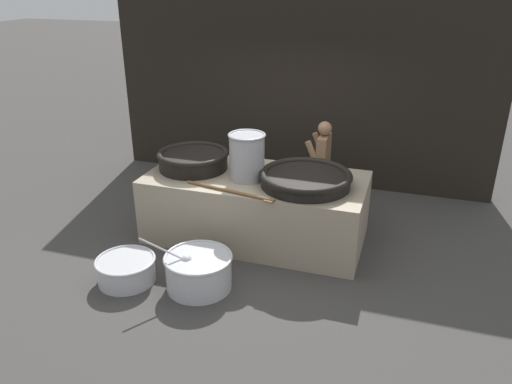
# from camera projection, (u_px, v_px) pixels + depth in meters

# --- Properties ---
(ground_plane) EXTENTS (60.00, 60.00, 0.00)m
(ground_plane) POSITION_uv_depth(u_px,v_px,m) (256.00, 236.00, 7.19)
(ground_plane) COLOR #474442
(back_wall) EXTENTS (6.66, 0.24, 3.80)m
(back_wall) POSITION_uv_depth(u_px,v_px,m) (299.00, 74.00, 8.49)
(back_wall) COLOR black
(back_wall) RESTS_ON ground_plane
(hearth_platform) EXTENTS (3.00, 1.43, 0.92)m
(hearth_platform) POSITION_uv_depth(u_px,v_px,m) (256.00, 207.00, 7.00)
(hearth_platform) COLOR tan
(hearth_platform) RESTS_ON ground_plane
(giant_wok_near) EXTENTS (1.01, 1.01, 0.26)m
(giant_wok_near) POSITION_uv_depth(u_px,v_px,m) (193.00, 159.00, 7.05)
(giant_wok_near) COLOR black
(giant_wok_near) RESTS_ON hearth_platform
(giant_wok_far) EXTENTS (1.21, 1.21, 0.19)m
(giant_wok_far) POSITION_uv_depth(u_px,v_px,m) (306.00, 178.00, 6.49)
(giant_wok_far) COLOR black
(giant_wok_far) RESTS_ON hearth_platform
(stock_pot) EXTENTS (0.50, 0.50, 0.63)m
(stock_pot) POSITION_uv_depth(u_px,v_px,m) (247.00, 156.00, 6.63)
(stock_pot) COLOR #9E9EA3
(stock_pot) RESTS_ON hearth_platform
(stirring_paddle) EXTENTS (1.26, 0.30, 0.04)m
(stirring_paddle) POSITION_uv_depth(u_px,v_px,m) (233.00, 192.00, 6.30)
(stirring_paddle) COLOR brown
(stirring_paddle) RESTS_ON hearth_platform
(cook) EXTENTS (0.35, 0.54, 1.49)m
(cook) POSITION_uv_depth(u_px,v_px,m) (322.00, 165.00, 7.54)
(cook) COLOR #8C6647
(cook) RESTS_ON ground_plane
(prep_bowl_vegetables) EXTENTS (0.98, 0.82, 0.75)m
(prep_bowl_vegetables) POSITION_uv_depth(u_px,v_px,m) (199.00, 270.00, 5.93)
(prep_bowl_vegetables) COLOR silver
(prep_bowl_vegetables) RESTS_ON ground_plane
(prep_bowl_meat) EXTENTS (0.73, 0.73, 0.31)m
(prep_bowl_meat) POSITION_uv_depth(u_px,v_px,m) (126.00, 269.00, 6.08)
(prep_bowl_meat) COLOR silver
(prep_bowl_meat) RESTS_ON ground_plane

